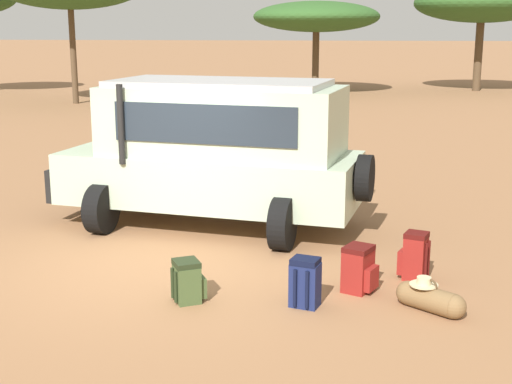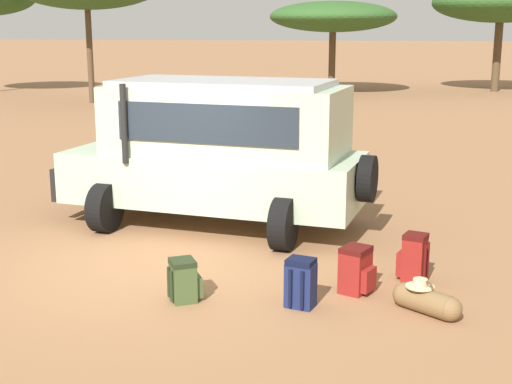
{
  "view_description": "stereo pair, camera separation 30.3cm",
  "coord_description": "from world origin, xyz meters",
  "px_view_note": "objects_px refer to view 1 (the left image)",
  "views": [
    {
      "loc": [
        2.58,
        -9.15,
        3.29
      ],
      "look_at": [
        1.4,
        0.58,
        1.0
      ],
      "focal_mm": 50.0,
      "sensor_mm": 36.0,
      "label": 1
    },
    {
      "loc": [
        2.88,
        -9.1,
        3.29
      ],
      "look_at": [
        1.4,
        0.58,
        1.0
      ],
      "focal_mm": 50.0,
      "sensor_mm": 36.0,
      "label": 2
    }
  ],
  "objects_px": {
    "backpack_outermost": "(359,269)",
    "duffel_bag_low_black_case": "(430,299)",
    "backpack_near_rear_wheel": "(415,256)",
    "acacia_tree_centre_back": "(316,17)",
    "safari_vehicle": "(216,150)",
    "backpack_beside_front_wheel": "(305,283)",
    "acacia_tree_right_mid": "(482,3)",
    "backpack_cluster_center": "(188,281)"
  },
  "relations": [
    {
      "from": "duffel_bag_low_black_case",
      "to": "acacia_tree_centre_back",
      "type": "xyz_separation_m",
      "value": [
        -2.49,
        28.21,
        3.57
      ]
    },
    {
      "from": "backpack_outermost",
      "to": "duffel_bag_low_black_case",
      "type": "height_order",
      "value": "backpack_outermost"
    },
    {
      "from": "safari_vehicle",
      "to": "backpack_cluster_center",
      "type": "height_order",
      "value": "safari_vehicle"
    },
    {
      "from": "duffel_bag_low_black_case",
      "to": "acacia_tree_centre_back",
      "type": "height_order",
      "value": "acacia_tree_centre_back"
    },
    {
      "from": "safari_vehicle",
      "to": "acacia_tree_right_mid",
      "type": "bearing_deg",
      "value": 71.64
    },
    {
      "from": "safari_vehicle",
      "to": "acacia_tree_centre_back",
      "type": "bearing_deg",
      "value": 88.46
    },
    {
      "from": "duffel_bag_low_black_case",
      "to": "safari_vehicle",
      "type": "bearing_deg",
      "value": 133.04
    },
    {
      "from": "safari_vehicle",
      "to": "backpack_cluster_center",
      "type": "relative_size",
      "value": 10.53
    },
    {
      "from": "backpack_near_rear_wheel",
      "to": "acacia_tree_centre_back",
      "type": "distance_m",
      "value": 27.42
    },
    {
      "from": "backpack_beside_front_wheel",
      "to": "safari_vehicle",
      "type": "bearing_deg",
      "value": 116.4
    },
    {
      "from": "acacia_tree_right_mid",
      "to": "acacia_tree_centre_back",
      "type": "bearing_deg",
      "value": -165.68
    },
    {
      "from": "backpack_outermost",
      "to": "acacia_tree_centre_back",
      "type": "bearing_deg",
      "value": 93.44
    },
    {
      "from": "acacia_tree_right_mid",
      "to": "backpack_outermost",
      "type": "bearing_deg",
      "value": -102.54
    },
    {
      "from": "acacia_tree_centre_back",
      "to": "acacia_tree_right_mid",
      "type": "relative_size",
      "value": 0.96
    },
    {
      "from": "backpack_cluster_center",
      "to": "backpack_outermost",
      "type": "height_order",
      "value": "backpack_outermost"
    },
    {
      "from": "backpack_outermost",
      "to": "acacia_tree_centre_back",
      "type": "xyz_separation_m",
      "value": [
        -1.66,
        27.64,
        3.44
      ]
    },
    {
      "from": "safari_vehicle",
      "to": "backpack_beside_front_wheel",
      "type": "relative_size",
      "value": 9.06
    },
    {
      "from": "backpack_outermost",
      "to": "acacia_tree_centre_back",
      "type": "relative_size",
      "value": 0.09
    },
    {
      "from": "backpack_cluster_center",
      "to": "safari_vehicle",
      "type": "bearing_deg",
      "value": 94.13
    },
    {
      "from": "safari_vehicle",
      "to": "backpack_outermost",
      "type": "xyz_separation_m",
      "value": [
        2.33,
        -2.81,
        -1.01
      ]
    },
    {
      "from": "backpack_beside_front_wheel",
      "to": "acacia_tree_centre_back",
      "type": "distance_m",
      "value": 28.44
    },
    {
      "from": "backpack_near_rear_wheel",
      "to": "backpack_cluster_center",
      "type": "bearing_deg",
      "value": -158.17
    },
    {
      "from": "backpack_outermost",
      "to": "acacia_tree_right_mid",
      "type": "xyz_separation_m",
      "value": [
        6.62,
        29.75,
        4.12
      ]
    },
    {
      "from": "backpack_beside_front_wheel",
      "to": "acacia_tree_centre_back",
      "type": "bearing_deg",
      "value": 92.06
    },
    {
      "from": "safari_vehicle",
      "to": "duffel_bag_low_black_case",
      "type": "bearing_deg",
      "value": -46.96
    },
    {
      "from": "safari_vehicle",
      "to": "duffel_bag_low_black_case",
      "type": "distance_m",
      "value": 4.76
    },
    {
      "from": "backpack_beside_front_wheel",
      "to": "backpack_near_rear_wheel",
      "type": "height_order",
      "value": "backpack_near_rear_wheel"
    },
    {
      "from": "backpack_near_rear_wheel",
      "to": "acacia_tree_centre_back",
      "type": "bearing_deg",
      "value": 95.06
    },
    {
      "from": "backpack_cluster_center",
      "to": "backpack_near_rear_wheel",
      "type": "distance_m",
      "value": 3.04
    },
    {
      "from": "backpack_cluster_center",
      "to": "duffel_bag_low_black_case",
      "type": "bearing_deg",
      "value": 0.54
    },
    {
      "from": "safari_vehicle",
      "to": "acacia_tree_right_mid",
      "type": "distance_m",
      "value": 28.56
    },
    {
      "from": "safari_vehicle",
      "to": "backpack_beside_front_wheel",
      "type": "height_order",
      "value": "safari_vehicle"
    },
    {
      "from": "backpack_beside_front_wheel",
      "to": "backpack_cluster_center",
      "type": "distance_m",
      "value": 1.44
    },
    {
      "from": "acacia_tree_centre_back",
      "to": "backpack_outermost",
      "type": "bearing_deg",
      "value": -86.56
    },
    {
      "from": "acacia_tree_centre_back",
      "to": "acacia_tree_right_mid",
      "type": "distance_m",
      "value": 8.57
    },
    {
      "from": "backpack_beside_front_wheel",
      "to": "duffel_bag_low_black_case",
      "type": "distance_m",
      "value": 1.48
    },
    {
      "from": "backpack_cluster_center",
      "to": "acacia_tree_centre_back",
      "type": "bearing_deg",
      "value": 89.15
    },
    {
      "from": "safari_vehicle",
      "to": "backpack_near_rear_wheel",
      "type": "xyz_separation_m",
      "value": [
        3.07,
        -2.27,
        -0.98
      ]
    },
    {
      "from": "duffel_bag_low_black_case",
      "to": "acacia_tree_right_mid",
      "type": "distance_m",
      "value": 31.16
    },
    {
      "from": "backpack_beside_front_wheel",
      "to": "backpack_outermost",
      "type": "distance_m",
      "value": 0.87
    },
    {
      "from": "backpack_near_rear_wheel",
      "to": "duffel_bag_low_black_case",
      "type": "height_order",
      "value": "backpack_near_rear_wheel"
    },
    {
      "from": "duffel_bag_low_black_case",
      "to": "backpack_beside_front_wheel",
      "type": "bearing_deg",
      "value": -179.54
    }
  ]
}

